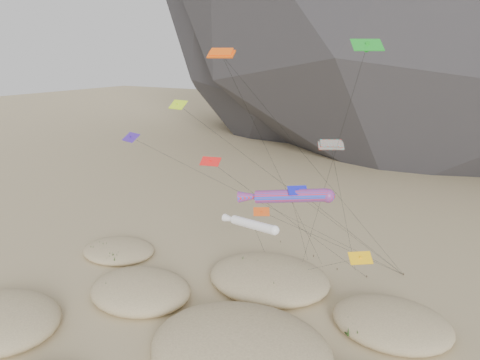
% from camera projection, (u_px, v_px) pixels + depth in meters
% --- Properties ---
extents(ground, '(500.00, 500.00, 0.00)m').
position_uv_depth(ground, '(186.00, 358.00, 41.52)').
color(ground, '#CCB789').
rests_on(ground, ground).
extents(dunes, '(48.91, 37.11, 4.18)m').
position_uv_depth(dunes, '(211.00, 330.00, 44.36)').
color(dunes, '#CCB789').
rests_on(dunes, ground).
extents(dune_grass, '(43.75, 29.04, 1.53)m').
position_uv_depth(dune_grass, '(200.00, 326.00, 44.86)').
color(dune_grass, black).
rests_on(dune_grass, ground).
extents(kite_stakes, '(20.26, 7.76, 0.30)m').
position_uv_depth(kite_stakes, '(312.00, 262.00, 60.15)').
color(kite_stakes, '#3F2D1E').
rests_on(kite_stakes, ground).
extents(rainbow_tube_kite, '(8.75, 17.46, 14.56)m').
position_uv_depth(rainbow_tube_kite, '(288.00, 196.00, 42.71)').
color(rainbow_tube_kite, '#FF1E1A').
rests_on(rainbow_tube_kite, ground).
extents(white_tube_kite, '(9.53, 16.90, 11.74)m').
position_uv_depth(white_tube_kite, '(251.00, 224.00, 42.82)').
color(white_tube_kite, white).
rests_on(white_tube_kite, ground).
extents(orange_parafoil, '(8.55, 13.12, 26.69)m').
position_uv_depth(orange_parafoil, '(223.00, 56.00, 46.49)').
color(orange_parafoil, '#F4540C').
rests_on(orange_parafoil, ground).
extents(multi_parafoil, '(2.65, 11.21, 18.03)m').
position_uv_depth(multi_parafoil, '(331.00, 146.00, 45.57)').
color(multi_parafoil, red).
rests_on(multi_parafoil, ground).
extents(delta_kites, '(27.61, 20.49, 27.28)m').
position_uv_depth(delta_kites, '(256.00, 144.00, 45.07)').
color(delta_kites, '#DE4F14').
rests_on(delta_kites, ground).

